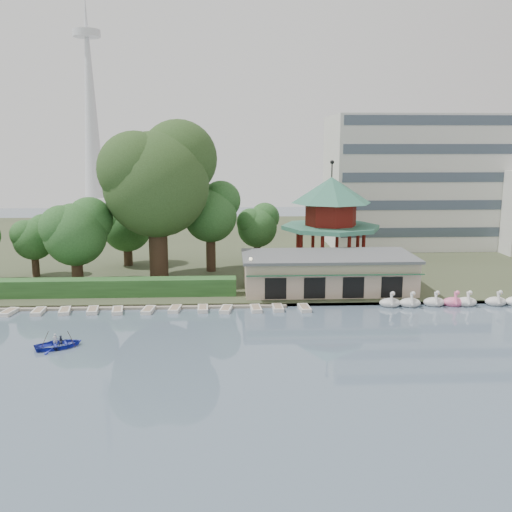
{
  "coord_description": "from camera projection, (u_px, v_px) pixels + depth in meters",
  "views": [
    {
      "loc": [
        -0.62,
        -38.17,
        16.01
      ],
      "look_at": [
        2.0,
        18.0,
        5.0
      ],
      "focal_mm": 40.0,
      "sensor_mm": 36.0,
      "label": 1
    }
  ],
  "objects": [
    {
      "name": "hedge",
      "position": [
        93.0,
        287.0,
        59.68
      ],
      "size": [
        30.0,
        2.0,
        1.8
      ],
      "primitive_type": "cube",
      "color": "#2D5D28",
      "rests_on": "shore"
    },
    {
      "name": "pavilion",
      "position": [
        331.0,
        214.0,
        71.0
      ],
      "size": [
        12.4,
        12.4,
        13.5
      ],
      "color": "#C4A992",
      "rests_on": "shore"
    },
    {
      "name": "embankment",
      "position": [
        237.0,
        305.0,
        57.45
      ],
      "size": [
        220.0,
        0.6,
        0.3
      ],
      "primitive_type": "cube",
      "color": "gray",
      "rests_on": "ground"
    },
    {
      "name": "broadcast_tower",
      "position": [
        89.0,
        83.0,
        169.32
      ],
      "size": [
        8.0,
        8.0,
        96.0
      ],
      "color": "silver",
      "rests_on": "ground"
    },
    {
      "name": "moored_rowboats",
      "position": [
        133.0,
        310.0,
        55.5
      ],
      "size": [
        35.12,
        2.77,
        0.36
      ],
      "color": "silver",
      "rests_on": "ground"
    },
    {
      "name": "small_trees",
      "position": [
        124.0,
        226.0,
        69.03
      ],
      "size": [
        38.73,
        16.87,
        11.24
      ],
      "color": "#3A281C",
      "rests_on": "shore"
    },
    {
      "name": "dock",
      "position": [
        116.0,
        307.0,
        56.81
      ],
      "size": [
        34.0,
        1.6,
        0.24
      ],
      "primitive_type": "cube",
      "color": "gray",
      "rests_on": "ground"
    },
    {
      "name": "big_tree",
      "position": [
        158.0,
        176.0,
        65.36
      ],
      "size": [
        13.37,
        12.46,
        18.54
      ],
      "color": "#3A281C",
      "rests_on": "shore"
    },
    {
      "name": "shore",
      "position": [
        234.0,
        245.0,
        91.46
      ],
      "size": [
        220.0,
        70.0,
        0.4
      ],
      "primitive_type": "cube",
      "color": "#424930",
      "rests_on": "ground"
    },
    {
      "name": "boathouse",
      "position": [
        328.0,
        272.0,
        62.06
      ],
      "size": [
        18.6,
        9.39,
        3.9
      ],
      "color": "#C4A992",
      "rests_on": "shore"
    },
    {
      "name": "ground_plane",
      "position": [
        240.0,
        374.0,
        40.52
      ],
      "size": [
        220.0,
        220.0,
        0.0
      ],
      "primitive_type": "plane",
      "color": "slate",
      "rests_on": "ground"
    },
    {
      "name": "rowboat_with_passengers",
      "position": [
        58.0,
        341.0,
        45.62
      ],
      "size": [
        6.18,
        5.46,
        2.01
      ],
      "color": "#222CAA",
      "rests_on": "ground"
    },
    {
      "name": "office_building",
      "position": [
        444.0,
        186.0,
        88.17
      ],
      "size": [
        38.0,
        18.0,
        20.0
      ],
      "color": "silver",
      "rests_on": "shore"
    },
    {
      "name": "lamp_post",
      "position": [
        251.0,
        270.0,
        58.57
      ],
      "size": [
        0.36,
        0.36,
        4.28
      ],
      "color": "black",
      "rests_on": "shore"
    },
    {
      "name": "swan_boats",
      "position": [
        464.0,
        302.0,
        57.65
      ],
      "size": [
        18.19,
        2.0,
        1.92
      ],
      "color": "silver",
      "rests_on": "ground"
    }
  ]
}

